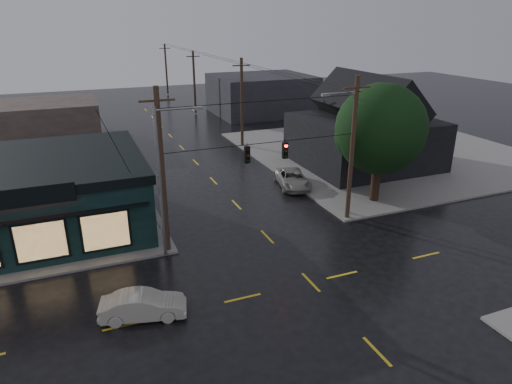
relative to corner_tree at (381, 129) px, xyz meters
name	(u,v)px	position (x,y,z in m)	size (l,w,h in m)	color
ground_plane	(311,282)	(-10.30, -8.54, -5.82)	(160.00, 160.00, 0.00)	black
sidewalk_ne	(385,151)	(9.70, 11.46, -5.75)	(28.00, 28.00, 0.15)	slate
pizza_shop	(17,197)	(-25.30, 4.40, -3.26)	(16.30, 12.34, 4.90)	black
ne_building	(366,120)	(4.70, 8.46, -1.35)	(12.60, 11.60, 8.75)	black
corner_tree	(381,129)	(0.00, 0.00, 0.00)	(6.83, 6.83, 9.11)	black
utility_pole_nw	(168,251)	(-16.80, -2.04, -5.82)	(2.00, 0.32, 10.15)	black
utility_pole_ne	(347,219)	(-3.80, -2.04, -5.82)	(2.00, 0.32, 10.15)	black
utility_pole_far_a	(242,146)	(-3.80, 19.46, -5.82)	(2.00, 0.32, 9.65)	black
utility_pole_far_b	(196,114)	(-3.80, 39.46, -5.82)	(2.00, 0.32, 9.15)	black
utility_pole_far_c	(168,94)	(-3.80, 59.46, -5.82)	(2.00, 0.32, 9.15)	black
span_signal_assembly	(266,152)	(-10.20, -2.04, -0.12)	(13.00, 0.48, 1.23)	black
streetlight_nw	(166,257)	(-17.10, -2.74, -5.82)	(5.40, 0.30, 9.15)	gray
streetlight_ne	(347,214)	(-3.30, -1.34, -5.82)	(5.40, 0.30, 9.15)	gray
bg_building_west	(44,121)	(-24.30, 31.46, -3.62)	(12.00, 10.00, 4.40)	#392C29
bg_building_east	(261,94)	(5.70, 36.46, -3.02)	(14.00, 12.00, 5.60)	#232428
sedan_cream	(143,305)	(-19.31, -8.24, -5.15)	(1.43, 4.10, 1.35)	beige
suv_silver	(292,179)	(-4.45, 5.50, -5.12)	(2.32, 5.04, 1.40)	gray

